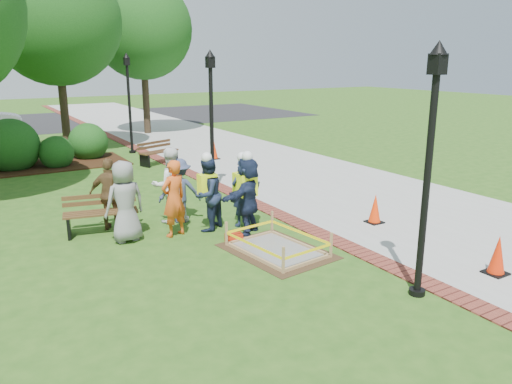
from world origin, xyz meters
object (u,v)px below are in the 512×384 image
wet_concrete_pad (277,241)px  hivis_worker_a (247,193)px  hivis_worker_c (207,192)px  cone_front (498,256)px  lamp_near (429,155)px  hivis_worker_b (242,190)px  bench_near (102,222)px

wet_concrete_pad → hivis_worker_a: size_ratio=1.27×
wet_concrete_pad → hivis_worker_c: (-0.63, 2.04, 0.70)m
cone_front → hivis_worker_a: 5.37m
lamp_near → hivis_worker_c: 5.47m
hivis_worker_a → hivis_worker_c: (-0.70, 0.67, -0.03)m
cone_front → hivis_worker_c: size_ratio=0.42×
hivis_worker_c → cone_front: bearing=-55.6°
hivis_worker_b → wet_concrete_pad: bearing=-96.9°
hivis_worker_b → lamp_near: bearing=-81.1°
wet_concrete_pad → bench_near: (-2.89, 3.10, 0.05)m
hivis_worker_c → wet_concrete_pad: bearing=-72.8°
lamp_near → hivis_worker_a: lamp_near is taller
wet_concrete_pad → hivis_worker_b: hivis_worker_b is taller
cone_front → hivis_worker_c: hivis_worker_c is taller
cone_front → lamp_near: 2.86m
bench_near → lamp_near: bearing=-57.3°
hivis_worker_c → bench_near: bearing=155.0°
wet_concrete_pad → cone_front: bearing=-47.1°
bench_near → hivis_worker_c: size_ratio=0.93×
lamp_near → hivis_worker_a: bearing=101.9°
lamp_near → hivis_worker_b: size_ratio=2.31×
lamp_near → hivis_worker_c: (-1.62, 4.99, -1.54)m
hivis_worker_b → hivis_worker_a: bearing=-107.0°
wet_concrete_pad → hivis_worker_a: 1.56m
wet_concrete_pad → cone_front: cone_front is taller
hivis_worker_b → bench_near: bearing=158.8°
cone_front → lamp_near: lamp_near is taller
hivis_worker_c → lamp_near: bearing=-72.0°
wet_concrete_pad → cone_front: size_ratio=3.16×
cone_front → bench_near: bearing=133.0°
lamp_near → hivis_worker_c: size_ratio=2.25×
wet_concrete_pad → hivis_worker_c: 2.25m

